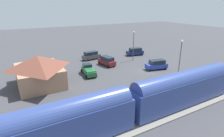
{
  "coord_description": "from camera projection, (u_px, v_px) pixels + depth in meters",
  "views": [
    {
      "loc": [
        -30.15,
        26.37,
        14.0
      ],
      "look_at": [
        2.99,
        7.34,
        1.0
      ],
      "focal_mm": 29.9,
      "sensor_mm": 36.0,
      "label": 1
    }
  ],
  "objects": [
    {
      "name": "suv_navy",
      "position": [
        135.0,
        51.0,
        54.6
      ],
      "size": [
        2.78,
        5.17,
        2.22
      ],
      "color": "navy",
      "rests_on": "ground"
    },
    {
      "name": "pedestrian_on_platform",
      "position": [
        157.0,
        91.0,
        29.1
      ],
      "size": [
        0.36,
        0.36,
        1.71
      ],
      "color": "#333338",
      "rests_on": "platform"
    },
    {
      "name": "suv_maroon",
      "position": [
        107.0,
        61.0,
        45.42
      ],
      "size": [
        5.14,
        2.95,
        2.22
      ],
      "color": "maroon",
      "rests_on": "ground"
    },
    {
      "name": "light_pole_lot_center",
      "position": [
        134.0,
        42.0,
        48.25
      ],
      "size": [
        0.44,
        0.44,
        7.74
      ],
      "color": "#515156",
      "rests_on": "ground"
    },
    {
      "name": "platform",
      "position": [
        183.0,
        87.0,
        33.43
      ],
      "size": [
        3.2,
        46.0,
        0.3
      ],
      "color": "#A8A399",
      "rests_on": "ground"
    },
    {
      "name": "passenger_train",
      "position": [
        53.0,
        126.0,
        18.11
      ],
      "size": [
        2.93,
        54.18,
        4.98
      ],
      "color": "#33478C",
      "rests_on": "railway_track"
    },
    {
      "name": "suv_blue",
      "position": [
        157.0,
        65.0,
        42.57
      ],
      "size": [
        2.99,
        5.21,
        2.22
      ],
      "color": "#283D9E",
      "rests_on": "ground"
    },
    {
      "name": "station_building",
      "position": [
        39.0,
        70.0,
        33.66
      ],
      "size": [
        10.38,
        8.32,
        5.58
      ],
      "color": "tan",
      "rests_on": "ground"
    },
    {
      "name": "pickup_green",
      "position": [
        88.0,
        70.0,
        39.35
      ],
      "size": [
        5.62,
        3.07,
        2.14
      ],
      "color": "#236638",
      "rests_on": "ground"
    },
    {
      "name": "suv_charcoal",
      "position": [
        91.0,
        55.0,
        50.32
      ],
      "size": [
        2.46,
        5.08,
        2.22
      ],
      "color": "#47494F",
      "rests_on": "ground"
    },
    {
      "name": "railway_track",
      "position": [
        203.0,
        96.0,
        30.17
      ],
      "size": [
        4.8,
        70.0,
        0.3
      ],
      "color": "gray",
      "rests_on": "ground"
    },
    {
      "name": "light_pole_near_platform",
      "position": [
        180.0,
        56.0,
        34.91
      ],
      "size": [
        0.44,
        0.44,
        8.0
      ],
      "color": "#515156",
      "rests_on": "ground"
    },
    {
      "name": "ground_plane",
      "position": [
        147.0,
        71.0,
        41.69
      ],
      "size": [
        200.0,
        200.0,
        0.0
      ],
      "primitive_type": "plane",
      "color": "#424247"
    },
    {
      "name": "pedestrian_waiting_far",
      "position": [
        191.0,
        79.0,
        33.76
      ],
      "size": [
        0.36,
        0.36,
        1.71
      ],
      "color": "brown",
      "rests_on": "platform"
    }
  ]
}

